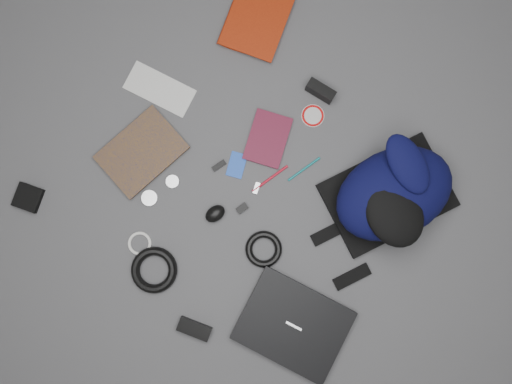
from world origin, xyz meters
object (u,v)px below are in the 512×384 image
Objects in this scene: comic_book at (123,131)px; backpack at (394,193)px; textbook_red at (230,8)px; dvd_case at (268,139)px; pouch at (28,198)px; compact_camera at (321,91)px; power_brick at (194,329)px; laptop at (293,325)px; mouse at (215,214)px.

backpack is at bearing 34.44° from comic_book.
textbook_red is 0.49m from dvd_case.
textbook_red is at bearing 82.55° from pouch.
power_brick is at bearing -86.24° from compact_camera.
compact_camera is at bearing 59.35° from comic_book.
backpack is at bearing -25.74° from compact_camera.
backpack reaches higher than laptop.
comic_book is 2.43× the size of power_brick.
laptop reaches higher than comic_book.
laptop is at bearing -63.26° from backpack.
mouse is at bearing -98.85° from compact_camera.
textbook_red is 0.97m from pouch.
laptop is 1.26× the size of textbook_red.
mouse is 0.84× the size of pouch.
laptop is at bearing -0.19° from comic_book.
mouse is at bearing 152.65° from laptop.
pouch is (-0.73, -0.01, -0.00)m from power_brick.
dvd_case is 2.13× the size of pouch.
backpack is 0.43m from compact_camera.
laptop is at bearing -65.44° from dvd_case.
dvd_case is 1.63× the size of power_brick.
backpack is 0.56m from laptop.
laptop is at bearing -0.02° from mouse.
dvd_case is at bearing 89.98° from power_brick.
compact_camera reaches higher than textbook_red.
dvd_case is at bearing 45.08° from comic_book.
backpack is 1.62× the size of comic_book.
power_brick is (0.21, -0.67, 0.01)m from dvd_case.
laptop is 3.06× the size of power_brick.
comic_book is at bearing -110.07° from textbook_red.
backpack reaches higher than mouse.
comic_book is 0.44m from mouse.
power_brick is (0.17, -0.91, -0.01)m from compact_camera.
compact_camera is (-0.42, 0.69, 0.01)m from laptop.
laptop reaches higher than pouch.
dvd_case is 1.80× the size of compact_camera.
dvd_case is at bearing -106.50° from compact_camera.
dvd_case is (-0.45, -0.10, -0.09)m from backpack.
backpack is 1.29× the size of laptop.
laptop is 0.34m from power_brick.
laptop is 0.46m from mouse.
mouse is at bearing -107.77° from dvd_case.
power_brick reaches higher than dvd_case.
textbook_red reaches higher than pouch.
compact_camera is (0.44, -0.04, 0.01)m from textbook_red.
backpack is 1.63× the size of textbook_red.
textbook_red is at bearing 104.99° from power_brick.
dvd_case is 2.53× the size of mouse.
backpack is 5.18× the size of pouch.
comic_book is 0.51m from dvd_case.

